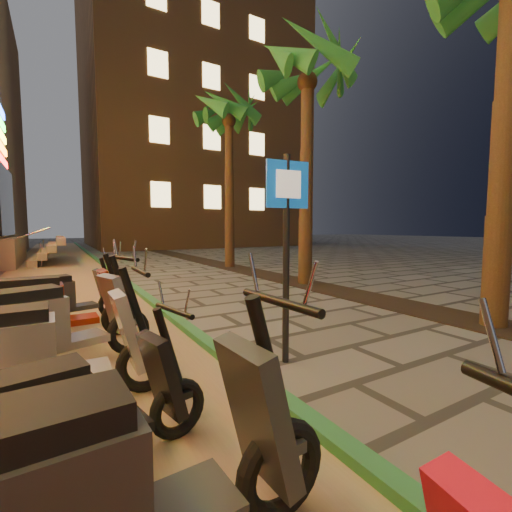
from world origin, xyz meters
TOP-DOWN VIEW (x-y plane):
  - parking_strip at (-2.60, 10.00)m, footprint 3.40×60.00m
  - green_curb at (-0.90, 10.00)m, footprint 0.18×60.00m
  - planting_strip at (3.60, 5.00)m, footprint 1.20×40.00m
  - apartment_block at (9.00, 32.00)m, footprint 18.00×16.06m
  - palm_c at (3.60, 7.00)m, footprint 2.97×3.02m
  - palm_d at (3.60, 12.00)m, footprint 2.97×3.02m
  - pedestrian_sign at (-0.28, 2.51)m, footprint 0.55×0.11m
  - scooter_4 at (-2.49, 0.62)m, footprint 1.85×0.65m
  - scooter_5 at (-2.58, 1.55)m, footprint 1.51×0.69m
  - scooter_6 at (-2.79, 2.59)m, footprint 1.80×0.63m
  - scooter_7 at (-2.71, 3.52)m, footprint 1.84×0.97m
  - scooter_8 at (-2.69, 4.61)m, footprint 1.79×0.63m
  - scooter_9 at (-2.53, 5.66)m, footprint 1.57×0.77m

SIDE VIEW (x-z plane):
  - parking_strip at x=-2.60m, z-range 0.00..0.01m
  - planting_strip at x=3.60m, z-range 0.00..0.02m
  - green_curb at x=-0.90m, z-range 0.00..0.10m
  - scooter_5 at x=-2.58m, z-range -0.07..0.99m
  - scooter_9 at x=-2.53m, z-range -0.07..1.04m
  - scooter_8 at x=-2.69m, z-range -0.08..1.18m
  - scooter_6 at x=-2.79m, z-range -0.08..1.19m
  - scooter_4 at x=-2.49m, z-range -0.09..1.22m
  - scooter_7 at x=-2.71m, z-range -0.09..1.22m
  - pedestrian_sign at x=-0.28m, z-range 0.37..2.86m
  - palm_c at x=3.60m, z-range 2.27..9.18m
  - palm_d at x=3.60m, z-range 2.36..9.53m
  - apartment_block at x=9.00m, z-range 0.00..25.00m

